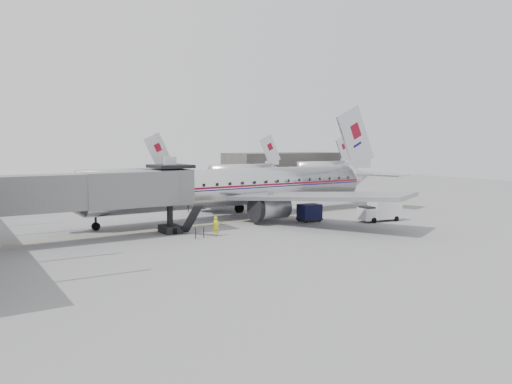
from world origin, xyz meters
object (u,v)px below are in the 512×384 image
airliner (242,187)px  ramp_worker (216,226)px  baggage_cart_white (378,207)px  service_van (380,211)px  baggage_cart_navy (309,212)px

airliner → ramp_worker: 12.54m
airliner → baggage_cart_white: airliner is taller
airliner → ramp_worker: airliner is taller
airliner → baggage_cart_white: size_ratio=18.59×
airliner → ramp_worker: bearing=-133.7°
ramp_worker → service_van: bearing=-1.4°
baggage_cart_white → service_van: bearing=-113.7°
baggage_cart_white → airliner: bearing=175.2°
service_van → ramp_worker: (-18.85, 1.91, -0.26)m
service_van → baggage_cart_white: service_van is taller
service_van → airliner: bearing=143.6°
airliner → baggage_cart_white: (14.54, -7.02, -2.59)m
airliner → service_van: 15.45m
service_van → ramp_worker: size_ratio=2.74×
service_van → baggage_cart_navy: 7.59m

